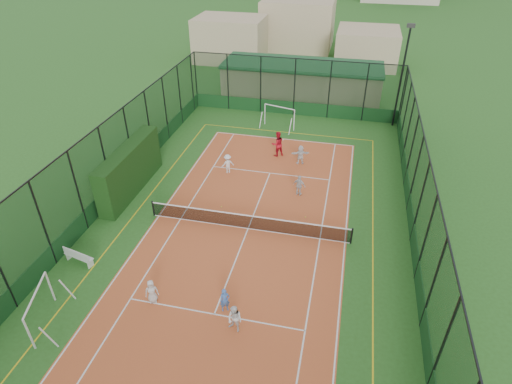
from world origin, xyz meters
TOP-DOWN VIEW (x-y plane):
  - ground at (0.00, 0.00)m, footprint 300.00×300.00m
  - court_slab at (0.00, 0.00)m, footprint 11.17×23.97m
  - tennis_net at (0.00, 0.00)m, footprint 11.67×0.12m
  - perimeter_fence at (0.00, 0.00)m, footprint 18.12×34.12m
  - floodlight_ne at (8.60, 16.60)m, footprint 0.60×0.26m
  - clubhouse at (0.00, 22.00)m, footprint 15.20×7.20m
  - hedge_left at (-8.30, 2.36)m, footprint 1.03×6.88m
  - white_bench at (-7.80, -4.67)m, footprint 1.74×0.83m
  - futsal_goal_near at (-7.13, -8.51)m, footprint 2.86×1.59m
  - futsal_goal_far at (-0.76, 14.05)m, footprint 2.92×1.55m
  - child_near_left at (-3.02, -6.27)m, footprint 0.72×0.63m
  - child_near_mid at (0.41, -6.03)m, footprint 0.54×0.48m
  - child_near_right at (1.14, -7.02)m, footprint 0.82×0.73m
  - child_far_left at (-2.88, 5.84)m, footprint 1.03×0.93m
  - child_far_right at (2.34, 4.14)m, footprint 0.89×0.55m
  - child_far_back at (1.84, 8.24)m, footprint 1.37×0.78m
  - coach at (0.01, 9.08)m, footprint 1.17×1.12m
  - tennis_balls at (0.34, 1.56)m, footprint 5.25×0.67m

SIDE VIEW (x-z plane):
  - ground at x=0.00m, z-range 0.00..0.00m
  - court_slab at x=0.00m, z-range 0.00..0.01m
  - tennis_balls at x=0.34m, z-range 0.01..0.08m
  - white_bench at x=-7.80m, z-range 0.00..0.94m
  - tennis_net at x=0.00m, z-range 0.00..1.06m
  - child_near_left at x=-3.02m, z-range 0.01..1.25m
  - child_near_mid at x=0.41m, z-range 0.01..1.26m
  - child_far_left at x=-2.88m, z-range 0.01..1.39m
  - child_near_right at x=1.14m, z-range 0.01..1.40m
  - child_far_right at x=2.34m, z-range 0.01..1.42m
  - child_far_back at x=1.84m, z-range 0.01..1.42m
  - futsal_goal_near at x=-7.13m, z-range 0.00..1.77m
  - futsal_goal_far at x=-0.76m, z-range 0.00..1.81m
  - coach at x=0.01m, z-range 0.01..1.92m
  - hedge_left at x=-8.30m, z-range 0.00..3.01m
  - clubhouse at x=0.00m, z-range 0.00..3.15m
  - perimeter_fence at x=0.00m, z-range 0.00..5.00m
  - floodlight_ne at x=8.60m, z-range 0.00..8.25m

